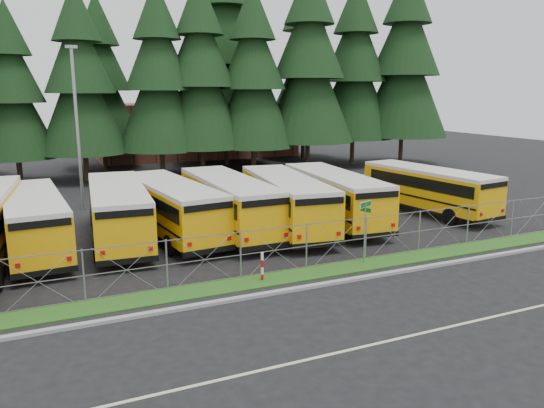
{
  "coord_description": "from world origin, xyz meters",
  "views": [
    {
      "loc": [
        -11.23,
        -20.14,
        7.49
      ],
      "look_at": [
        -0.36,
        4.0,
        1.8
      ],
      "focal_mm": 35.0,
      "sensor_mm": 36.0,
      "label": 1
    }
  ],
  "objects_px": {
    "bus_1": "(34,223)",
    "bus_4": "(227,205)",
    "striped_bollard": "(262,267)",
    "light_standard": "(77,123)",
    "bus_3": "(170,209)",
    "bus_5": "(284,203)",
    "bus_6": "(331,198)",
    "street_sign": "(365,219)",
    "bus_2": "(118,213)",
    "bus_east": "(424,190)"
  },
  "relations": [
    {
      "from": "bus_2",
      "to": "bus_6",
      "type": "xyz_separation_m",
      "value": [
        11.78,
        -0.94,
        -0.01
      ]
    },
    {
      "from": "bus_3",
      "to": "light_standard",
      "type": "bearing_deg",
      "value": 106.62
    },
    {
      "from": "bus_5",
      "to": "bus_6",
      "type": "distance_m",
      "value": 3.13
    },
    {
      "from": "bus_6",
      "to": "street_sign",
      "type": "height_order",
      "value": "bus_6"
    },
    {
      "from": "light_standard",
      "to": "striped_bollard",
      "type": "bearing_deg",
      "value": -72.24
    },
    {
      "from": "street_sign",
      "to": "striped_bollard",
      "type": "bearing_deg",
      "value": -177.65
    },
    {
      "from": "bus_3",
      "to": "light_standard",
      "type": "height_order",
      "value": "light_standard"
    },
    {
      "from": "bus_east",
      "to": "light_standard",
      "type": "distance_m",
      "value": 21.92
    },
    {
      "from": "striped_bollard",
      "to": "bus_1",
      "type": "bearing_deg",
      "value": 135.73
    },
    {
      "from": "bus_6",
      "to": "bus_4",
      "type": "bearing_deg",
      "value": -179.34
    },
    {
      "from": "light_standard",
      "to": "bus_5",
      "type": "bearing_deg",
      "value": -44.71
    },
    {
      "from": "street_sign",
      "to": "striped_bollard",
      "type": "height_order",
      "value": "street_sign"
    },
    {
      "from": "bus_1",
      "to": "bus_east",
      "type": "height_order",
      "value": "bus_1"
    },
    {
      "from": "bus_east",
      "to": "street_sign",
      "type": "bearing_deg",
      "value": -149.74
    },
    {
      "from": "bus_6",
      "to": "light_standard",
      "type": "xyz_separation_m",
      "value": [
        -12.78,
        9.34,
        4.04
      ]
    },
    {
      "from": "bus_east",
      "to": "striped_bollard",
      "type": "height_order",
      "value": "bus_east"
    },
    {
      "from": "striped_bollard",
      "to": "bus_2",
      "type": "bearing_deg",
      "value": 117.71
    },
    {
      "from": "bus_1",
      "to": "bus_2",
      "type": "relative_size",
      "value": 0.97
    },
    {
      "from": "bus_6",
      "to": "light_standard",
      "type": "bearing_deg",
      "value": 149.25
    },
    {
      "from": "striped_bollard",
      "to": "bus_east",
      "type": "bearing_deg",
      "value": 27.13
    },
    {
      "from": "bus_6",
      "to": "street_sign",
      "type": "bearing_deg",
      "value": -103.96
    },
    {
      "from": "bus_3",
      "to": "bus_4",
      "type": "bearing_deg",
      "value": -12.39
    },
    {
      "from": "bus_3",
      "to": "striped_bollard",
      "type": "distance_m",
      "value": 8.37
    },
    {
      "from": "bus_6",
      "to": "bus_2",
      "type": "bearing_deg",
      "value": -179.14
    },
    {
      "from": "bus_3",
      "to": "bus_2",
      "type": "bearing_deg",
      "value": 171.59
    },
    {
      "from": "striped_bollard",
      "to": "bus_6",
      "type": "bearing_deg",
      "value": 44.43
    },
    {
      "from": "bus_1",
      "to": "bus_east",
      "type": "xyz_separation_m",
      "value": [
        22.22,
        -0.83,
        -0.01
      ]
    },
    {
      "from": "bus_1",
      "to": "bus_4",
      "type": "distance_m",
      "value": 9.51
    },
    {
      "from": "bus_4",
      "to": "light_standard",
      "type": "height_order",
      "value": "light_standard"
    },
    {
      "from": "bus_4",
      "to": "bus_east",
      "type": "relative_size",
      "value": 1.06
    },
    {
      "from": "bus_3",
      "to": "bus_east",
      "type": "distance_m",
      "value": 15.79
    },
    {
      "from": "bus_3",
      "to": "bus_5",
      "type": "distance_m",
      "value": 6.17
    },
    {
      "from": "bus_5",
      "to": "striped_bollard",
      "type": "height_order",
      "value": "bus_5"
    },
    {
      "from": "bus_3",
      "to": "bus_6",
      "type": "height_order",
      "value": "bus_6"
    },
    {
      "from": "bus_east",
      "to": "bus_4",
      "type": "bearing_deg",
      "value": 169.77
    },
    {
      "from": "bus_4",
      "to": "light_standard",
      "type": "bearing_deg",
      "value": 126.58
    },
    {
      "from": "bus_3",
      "to": "light_standard",
      "type": "relative_size",
      "value": 1.09
    },
    {
      "from": "bus_1",
      "to": "bus_2",
      "type": "xyz_separation_m",
      "value": [
        3.88,
        0.24,
        0.05
      ]
    },
    {
      "from": "bus_6",
      "to": "striped_bollard",
      "type": "height_order",
      "value": "bus_6"
    },
    {
      "from": "bus_5",
      "to": "light_standard",
      "type": "xyz_separation_m",
      "value": [
        -9.67,
        9.57,
        4.02
      ]
    },
    {
      "from": "bus_6",
      "to": "bus_3",
      "type": "bearing_deg",
      "value": -179.8
    },
    {
      "from": "bus_6",
      "to": "bus_1",
      "type": "bearing_deg",
      "value": -177.15
    },
    {
      "from": "street_sign",
      "to": "bus_2",
      "type": "bearing_deg",
      "value": 139.11
    },
    {
      "from": "light_standard",
      "to": "bus_1",
      "type": "bearing_deg",
      "value": -108.43
    },
    {
      "from": "bus_1",
      "to": "bus_4",
      "type": "bearing_deg",
      "value": -4.52
    },
    {
      "from": "striped_bollard",
      "to": "light_standard",
      "type": "height_order",
      "value": "light_standard"
    },
    {
      "from": "bus_4",
      "to": "street_sign",
      "type": "relative_size",
      "value": 4.04
    },
    {
      "from": "bus_2",
      "to": "bus_4",
      "type": "bearing_deg",
      "value": 0.37
    },
    {
      "from": "bus_4",
      "to": "bus_5",
      "type": "distance_m",
      "value": 3.13
    },
    {
      "from": "bus_1",
      "to": "striped_bollard",
      "type": "xyz_separation_m",
      "value": [
        8.21,
        -8.01,
        -0.82
      ]
    }
  ]
}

